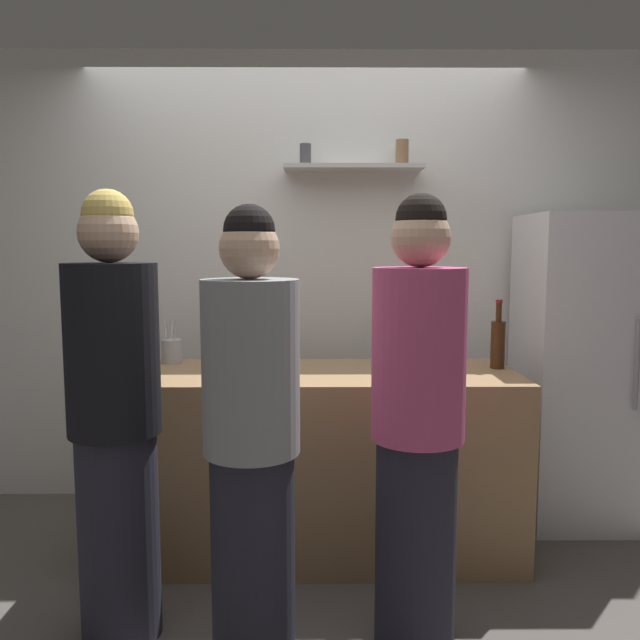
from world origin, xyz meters
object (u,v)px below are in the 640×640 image
at_px(wine_bottle_dark_glass, 426,354).
at_px(person_pink_top, 417,428).
at_px(person_grey_hoodie, 252,442).
at_px(baking_pan, 248,361).
at_px(person_blonde, 115,421).
at_px(water_bottle_plastic, 386,344).
at_px(refrigerator, 578,369).
at_px(utensil_holder, 171,351).
at_px(wine_bottle_amber_glass, 498,342).

height_order(wine_bottle_dark_glass, person_pink_top, person_pink_top).
distance_m(person_pink_top, person_grey_hoodie, 0.60).
bearing_deg(baking_pan, person_blonde, -114.91).
xyz_separation_m(water_bottle_plastic, person_pink_top, (0.01, -0.97, -0.16)).
relative_size(person_blonde, person_pink_top, 1.01).
relative_size(baking_pan, person_grey_hoodie, 0.21).
relative_size(wine_bottle_dark_glass, person_grey_hoodie, 0.20).
distance_m(refrigerator, baking_pan, 1.78).
xyz_separation_m(wine_bottle_dark_glass, person_blonde, (-1.23, -0.44, -0.18)).
height_order(refrigerator, person_blonde, person_blonde).
distance_m(refrigerator, person_blonde, 2.41).
bearing_deg(baking_pan, refrigerator, 6.16).
xyz_separation_m(utensil_holder, person_blonde, (0.00, -0.95, -0.11)).
xyz_separation_m(person_pink_top, person_grey_hoodie, (-0.60, -0.09, -0.03)).
xyz_separation_m(baking_pan, water_bottle_plastic, (0.71, 0.06, 0.08)).
height_order(wine_bottle_amber_glass, person_blonde, person_blonde).
relative_size(wine_bottle_amber_glass, person_pink_top, 0.20).
relative_size(baking_pan, utensil_holder, 1.52).
bearing_deg(wine_bottle_dark_glass, wine_bottle_amber_glass, 39.82).
height_order(person_pink_top, person_grey_hoodie, person_pink_top).
xyz_separation_m(wine_bottle_amber_glass, water_bottle_plastic, (-0.54, 0.14, -0.03)).
distance_m(utensil_holder, person_pink_top, 1.51).
xyz_separation_m(refrigerator, wine_bottle_amber_glass, (-0.52, -0.28, 0.19)).
bearing_deg(wine_bottle_dark_glass, person_grey_hoodie, -140.93).
relative_size(refrigerator, person_pink_top, 0.99).
relative_size(wine_bottle_dark_glass, person_blonde, 0.20).
distance_m(refrigerator, utensil_holder, 2.18).
xyz_separation_m(utensil_holder, water_bottle_plastic, (1.11, -0.02, 0.04)).
bearing_deg(person_blonde, person_pink_top, -30.25).
bearing_deg(wine_bottle_amber_glass, baking_pan, 176.11).
height_order(wine_bottle_amber_glass, person_pink_top, person_pink_top).
height_order(utensil_holder, person_grey_hoodie, person_grey_hoodie).
relative_size(wine_bottle_dark_glass, person_pink_top, 0.20).
distance_m(person_blonde, person_grey_hoodie, 0.54).
distance_m(baking_pan, wine_bottle_dark_glass, 0.94).
distance_m(baking_pan, wine_bottle_amber_glass, 1.25).
distance_m(baking_pan, utensil_holder, 0.41).
bearing_deg(person_pink_top, person_grey_hoodie, -31.76).
bearing_deg(person_blonde, refrigerator, -1.58).
bearing_deg(wine_bottle_amber_glass, water_bottle_plastic, 165.47).
distance_m(refrigerator, person_grey_hoodie, 2.04).
height_order(wine_bottle_dark_glass, person_blonde, person_blonde).
xyz_separation_m(person_blonde, person_pink_top, (1.12, -0.05, -0.01)).
xyz_separation_m(wine_bottle_amber_glass, person_grey_hoodie, (-1.13, -0.92, -0.22)).
distance_m(wine_bottle_dark_glass, person_pink_top, 0.54).
relative_size(water_bottle_plastic, person_blonde, 0.14).
height_order(water_bottle_plastic, person_grey_hoodie, person_grey_hoodie).
relative_size(refrigerator, wine_bottle_amber_glass, 4.86).
xyz_separation_m(refrigerator, water_bottle_plastic, (-1.06, -0.14, 0.16)).
relative_size(baking_pan, wine_bottle_amber_glass, 0.99).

